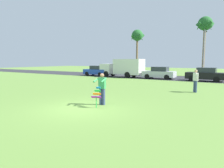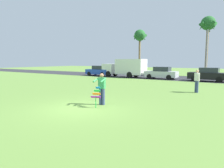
{
  "view_description": "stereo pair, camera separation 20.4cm",
  "coord_description": "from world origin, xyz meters",
  "px_view_note": "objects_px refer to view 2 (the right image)",
  "views": [
    {
      "loc": [
        6.72,
        -7.56,
        2.42
      ],
      "look_at": [
        0.42,
        2.32,
        1.05
      ],
      "focal_mm": 32.35,
      "sensor_mm": 36.0,
      "label": 1
    },
    {
      "loc": [
        6.89,
        -7.45,
        2.42
      ],
      "look_at": [
        0.42,
        2.32,
        1.05
      ],
      "focal_mm": 32.35,
      "sensor_mm": 36.0,
      "label": 2
    }
  ],
  "objects_px": {
    "parked_truck_white_box": "(126,67)",
    "parked_car_silver": "(161,73)",
    "kite_held": "(97,94)",
    "parked_car_blue": "(99,71)",
    "palm_tree_right_near": "(208,26)",
    "palm_tree_left_near": "(140,37)",
    "person_kite_flyer": "(102,88)",
    "person_walker_far": "(197,80)",
    "parked_car_black": "(208,75)",
    "streetlight_pole": "(207,50)"
  },
  "relations": [
    {
      "from": "palm_tree_left_near",
      "to": "parked_truck_white_box",
      "type": "bearing_deg",
      "value": -75.89
    },
    {
      "from": "palm_tree_left_near",
      "to": "parked_car_silver",
      "type": "bearing_deg",
      "value": -50.41
    },
    {
      "from": "parked_car_blue",
      "to": "person_walker_far",
      "type": "distance_m",
      "value": 19.06
    },
    {
      "from": "kite_held",
      "to": "parked_car_silver",
      "type": "bearing_deg",
      "value": 99.26
    },
    {
      "from": "parked_car_blue",
      "to": "person_walker_far",
      "type": "xyz_separation_m",
      "value": [
        16.51,
        -9.53,
        0.16
      ]
    },
    {
      "from": "parked_car_blue",
      "to": "person_kite_flyer",
      "type": "bearing_deg",
      "value": -52.35
    },
    {
      "from": "kite_held",
      "to": "person_walker_far",
      "type": "xyz_separation_m",
      "value": [
        3.36,
        7.99,
        0.26
      ]
    },
    {
      "from": "person_kite_flyer",
      "to": "parked_car_silver",
      "type": "height_order",
      "value": "person_kite_flyer"
    },
    {
      "from": "person_walker_far",
      "to": "parked_car_black",
      "type": "bearing_deg",
      "value": 93.62
    },
    {
      "from": "kite_held",
      "to": "streetlight_pole",
      "type": "distance_m",
      "value": 25.45
    },
    {
      "from": "parked_truck_white_box",
      "to": "parked_car_silver",
      "type": "bearing_deg",
      "value": -0.01
    },
    {
      "from": "person_kite_flyer",
      "to": "parked_car_silver",
      "type": "bearing_deg",
      "value": 99.24
    },
    {
      "from": "person_kite_flyer",
      "to": "parked_car_black",
      "type": "bearing_deg",
      "value": 80.41
    },
    {
      "from": "parked_truck_white_box",
      "to": "kite_held",
      "type": "bearing_deg",
      "value": -64.91
    },
    {
      "from": "parked_car_blue",
      "to": "parked_truck_white_box",
      "type": "bearing_deg",
      "value": 0.01
    },
    {
      "from": "parked_car_blue",
      "to": "palm_tree_right_near",
      "type": "height_order",
      "value": "palm_tree_right_near"
    },
    {
      "from": "palm_tree_left_near",
      "to": "palm_tree_right_near",
      "type": "relative_size",
      "value": 0.91
    },
    {
      "from": "palm_tree_right_near",
      "to": "parked_car_blue",
      "type": "bearing_deg",
      "value": -150.59
    },
    {
      "from": "person_kite_flyer",
      "to": "person_walker_far",
      "type": "height_order",
      "value": "same"
    },
    {
      "from": "parked_car_black",
      "to": "person_walker_far",
      "type": "distance_m",
      "value": 9.54
    },
    {
      "from": "palm_tree_right_near",
      "to": "parked_car_black",
      "type": "bearing_deg",
      "value": -79.57
    },
    {
      "from": "parked_car_blue",
      "to": "parked_car_silver",
      "type": "xyz_separation_m",
      "value": [
        10.3,
        0.0,
        0.0
      ]
    },
    {
      "from": "palm_tree_left_near",
      "to": "kite_held",
      "type": "bearing_deg",
      "value": -68.54
    },
    {
      "from": "person_kite_flyer",
      "to": "palm_tree_left_near",
      "type": "xyz_separation_m",
      "value": [
        -10.43,
        26.21,
        5.82
      ]
    },
    {
      "from": "parked_car_black",
      "to": "streetlight_pole",
      "type": "height_order",
      "value": "streetlight_pole"
    },
    {
      "from": "person_kite_flyer",
      "to": "person_walker_far",
      "type": "distance_m",
      "value": 8.16
    },
    {
      "from": "kite_held",
      "to": "parked_car_black",
      "type": "height_order",
      "value": "parked_car_black"
    },
    {
      "from": "parked_car_black",
      "to": "streetlight_pole",
      "type": "bearing_deg",
      "value": 100.23
    },
    {
      "from": "parked_car_blue",
      "to": "streetlight_pole",
      "type": "height_order",
      "value": "streetlight_pole"
    },
    {
      "from": "palm_tree_right_near",
      "to": "person_walker_far",
      "type": "relative_size",
      "value": 5.21
    },
    {
      "from": "parked_car_blue",
      "to": "palm_tree_left_near",
      "type": "distance_m",
      "value": 11.36
    },
    {
      "from": "parked_car_blue",
      "to": "palm_tree_left_near",
      "type": "xyz_separation_m",
      "value": [
        2.62,
        9.29,
        6.0
      ]
    },
    {
      "from": "palm_tree_left_near",
      "to": "person_walker_far",
      "type": "xyz_separation_m",
      "value": [
        13.89,
        -18.81,
        -5.84
      ]
    },
    {
      "from": "parked_truck_white_box",
      "to": "parked_car_black",
      "type": "height_order",
      "value": "parked_truck_white_box"
    },
    {
      "from": "kite_held",
      "to": "parked_car_silver",
      "type": "height_order",
      "value": "parked_car_silver"
    },
    {
      "from": "person_kite_flyer",
      "to": "kite_held",
      "type": "height_order",
      "value": "person_kite_flyer"
    },
    {
      "from": "parked_car_silver",
      "to": "person_walker_far",
      "type": "distance_m",
      "value": 11.37
    },
    {
      "from": "person_kite_flyer",
      "to": "parked_truck_white_box",
      "type": "height_order",
      "value": "parked_truck_white_box"
    },
    {
      "from": "palm_tree_right_near",
      "to": "streetlight_pole",
      "type": "bearing_deg",
      "value": -76.14
    },
    {
      "from": "person_kite_flyer",
      "to": "streetlight_pole",
      "type": "height_order",
      "value": "streetlight_pole"
    },
    {
      "from": "person_kite_flyer",
      "to": "palm_tree_right_near",
      "type": "xyz_separation_m",
      "value": [
        1.36,
        25.04,
        6.61
      ]
    },
    {
      "from": "kite_held",
      "to": "parked_car_blue",
      "type": "distance_m",
      "value": 21.9
    },
    {
      "from": "person_kite_flyer",
      "to": "kite_held",
      "type": "distance_m",
      "value": 0.66
    },
    {
      "from": "parked_car_blue",
      "to": "palm_tree_left_near",
      "type": "relative_size",
      "value": 0.52
    },
    {
      "from": "parked_truck_white_box",
      "to": "parked_car_silver",
      "type": "distance_m",
      "value": 5.38
    },
    {
      "from": "person_kite_flyer",
      "to": "streetlight_pole",
      "type": "distance_m",
      "value": 24.83
    },
    {
      "from": "kite_held",
      "to": "person_walker_far",
      "type": "bearing_deg",
      "value": 67.2
    },
    {
      "from": "parked_car_blue",
      "to": "parked_car_black",
      "type": "height_order",
      "value": "same"
    },
    {
      "from": "parked_car_black",
      "to": "person_walker_far",
      "type": "bearing_deg",
      "value": -86.38
    },
    {
      "from": "parked_car_silver",
      "to": "streetlight_pole",
      "type": "distance_m",
      "value": 9.34
    }
  ]
}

